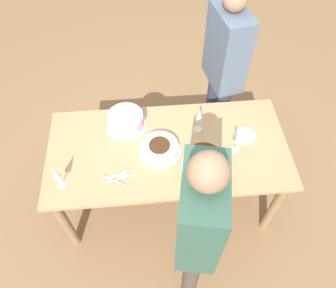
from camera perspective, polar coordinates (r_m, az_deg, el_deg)
The scene contains 12 objects.
ground_plane at distance 3.05m, azimuth 0.00°, elevation -9.20°, with size 12.00×12.00×0.00m, color #8E6B47.
dining_table at distance 2.48m, azimuth 0.00°, elevation -2.20°, with size 1.76×0.84×0.78m.
cake_center_white at distance 2.34m, azimuth -1.48°, elevation -0.77°, with size 0.31×0.31×0.08m.
cake_front_chocolate at distance 2.27m, azimuth 6.23°, elevation -3.12°, with size 0.31×0.31×0.11m.
cake_back_decorated at distance 2.49m, azimuth -7.37°, elevation 4.02°, with size 0.31×0.31×0.12m.
wine_glass_near at distance 2.39m, azimuth 5.47°, elevation 4.93°, with size 0.06×0.06×0.23m.
wine_glass_far at distance 2.32m, azimuth 12.20°, elevation 1.04°, with size 0.06×0.06×0.21m.
wine_glass_extra at distance 2.21m, azimuth -18.94°, elevation -4.90°, with size 0.06×0.06×0.22m.
dessert_plate_right at distance 2.52m, azimuth 13.23°, elevation 1.37°, with size 0.16×0.16×0.01m.
fork_pile at distance 2.27m, azimuth -8.77°, elevation -5.79°, with size 0.21×0.14×0.01m.
person_cutting at distance 1.86m, azimuth 5.30°, elevation -13.94°, with size 0.29×0.44×1.66m.
person_watching at distance 2.79m, azimuth 9.80°, elevation 13.81°, with size 0.30×0.44×1.59m.
Camera 1 is at (-0.12, -1.38, 2.72)m, focal length 35.00 mm.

